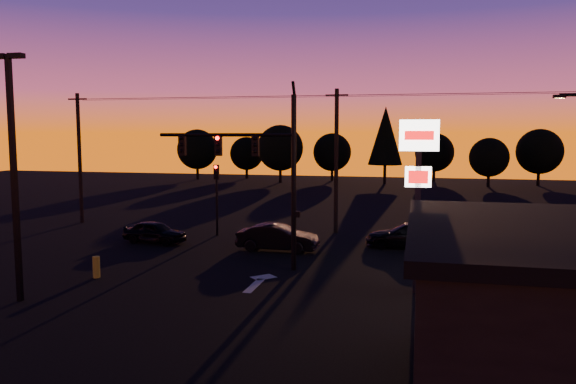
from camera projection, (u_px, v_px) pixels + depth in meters
name	position (u px, v px, depth m)	size (l,w,h in m)	color
ground	(235.00, 292.00, 22.34)	(120.00, 120.00, 0.00)	black
lane_arrow	(259.00, 281.00, 23.84)	(1.20, 3.10, 0.01)	beige
traffic_signal_mast	(260.00, 163.00, 25.71)	(6.79, 0.52, 8.58)	black
secondary_signal	(217.00, 189.00, 34.29)	(0.30, 0.31, 4.35)	black
parking_lot_light	(13.00, 161.00, 20.57)	(1.25, 0.30, 9.14)	black
pylon_sign	(418.00, 169.00, 21.70)	(1.50, 0.28, 6.80)	black
utility_pole_0	(80.00, 157.00, 39.02)	(1.40, 0.26, 9.00)	black
utility_pole_1	(336.00, 160.00, 34.97)	(1.40, 0.26, 9.00)	black
power_wires	(337.00, 96.00, 34.55)	(36.00, 1.22, 0.07)	black
bollard	(96.00, 267.00, 24.45)	(0.31, 0.31, 0.94)	yellow
tree_0	(197.00, 149.00, 75.30)	(5.36, 5.36, 6.74)	black
tree_1	(247.00, 154.00, 76.92)	(4.54, 4.54, 5.71)	black
tree_2	(280.00, 148.00, 70.62)	(5.77, 5.78, 7.26)	black
tree_3	(332.00, 152.00, 73.21)	(4.95, 4.95, 6.22)	black
tree_4	(385.00, 136.00, 68.50)	(4.18, 4.18, 9.50)	black
tree_5	(434.00, 152.00, 72.22)	(4.95, 4.95, 6.22)	black
tree_6	(489.00, 157.00, 65.09)	(4.54, 4.54, 5.71)	black
tree_7	(539.00, 152.00, 66.58)	(5.36, 5.36, 6.74)	black
car_left	(155.00, 232.00, 32.16)	(1.49, 3.71, 1.26)	black
car_mid	(278.00, 237.00, 30.03)	(1.51, 4.33, 1.43)	black
car_right	(409.00, 235.00, 30.82)	(1.93, 4.74, 1.38)	black
suv_parked	(540.00, 325.00, 16.42)	(2.29, 4.97, 1.38)	black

